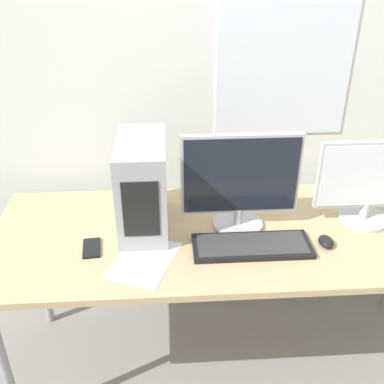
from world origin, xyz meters
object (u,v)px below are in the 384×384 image
Objects in this scene: mouse at (326,241)px; cell_phone at (92,248)px; pc_tower at (143,185)px; keyboard at (252,246)px; monitor_main at (240,181)px; monitor_right_near at (371,182)px.

cell_phone is at bearing 178.02° from mouse.
keyboard is (0.43, -0.20, -0.18)m from pc_tower.
monitor_main is at bearing 100.63° from keyboard.
pc_tower reaches higher than monitor_right_near.
monitor_right_near reaches higher than mouse.
cell_phone is (-1.16, -0.14, -0.18)m from monitor_right_near.
monitor_main is at bearing -179.00° from monitor_right_near.
keyboard is 3.56× the size of cell_phone.
mouse is at bearing -8.26° from cell_phone.
keyboard is 0.64m from cell_phone.
cell_phone is at bearing 176.87° from keyboard.
monitor_right_near is at bearing -1.33° from pc_tower.
monitor_main reaches higher than pc_tower.
pc_tower is at bearing 175.42° from monitor_main.
monitor_main is 1.04× the size of monitor_right_near.
monitor_right_near is 0.58m from keyboard.
mouse reaches higher than keyboard.
keyboard is at bearing -161.65° from monitor_right_near.
monitor_right_near is 0.33m from mouse.
mouse is at bearing -26.06° from monitor_main.
mouse is (0.33, -0.16, -0.20)m from monitor_main.
pc_tower is at bearing 155.39° from keyboard.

